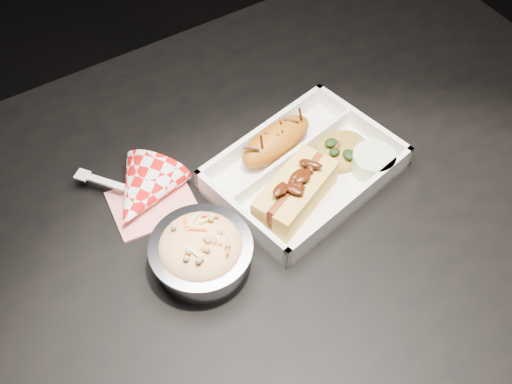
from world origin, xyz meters
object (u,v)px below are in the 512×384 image
(foil_coleslaw_cup, at_px, (201,251))
(napkin_fork, at_px, (141,195))
(dining_table, at_px, (256,253))
(fried_pastry, at_px, (276,141))
(hotdog, at_px, (296,190))
(food_tray, at_px, (303,172))

(foil_coleslaw_cup, bearing_deg, napkin_fork, 99.03)
(foil_coleslaw_cup, xyz_separation_m, napkin_fork, (-0.02, 0.13, -0.02))
(dining_table, xyz_separation_m, fried_pastry, (0.08, 0.08, 0.12))
(dining_table, distance_m, foil_coleslaw_cup, 0.16)
(hotdog, distance_m, napkin_fork, 0.21)
(hotdog, xyz_separation_m, napkin_fork, (-0.17, 0.11, -0.02))
(fried_pastry, bearing_deg, hotdog, -107.03)
(foil_coleslaw_cup, bearing_deg, fried_pastry, 30.74)
(food_tray, distance_m, napkin_fork, 0.23)
(foil_coleslaw_cup, bearing_deg, food_tray, 15.52)
(hotdog, xyz_separation_m, foil_coleslaw_cup, (-0.15, -0.02, 0.00))
(dining_table, bearing_deg, foil_coleslaw_cup, -163.89)
(food_tray, height_order, napkin_fork, napkin_fork)
(dining_table, relative_size, food_tray, 4.26)
(hotdog, bearing_deg, fried_pastry, 49.62)
(fried_pastry, bearing_deg, foil_coleslaw_cup, -149.26)
(foil_coleslaw_cup, relative_size, napkin_fork, 0.82)
(foil_coleslaw_cup, bearing_deg, hotdog, 6.65)
(fried_pastry, distance_m, foil_coleslaw_cup, 0.21)
(fried_pastry, relative_size, hotdog, 0.89)
(fried_pastry, xyz_separation_m, foil_coleslaw_cup, (-0.18, -0.11, 0.00))
(hotdog, distance_m, foil_coleslaw_cup, 0.15)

